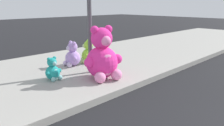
{
  "coord_description": "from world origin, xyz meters",
  "views": [
    {
      "loc": [
        -2.63,
        -0.02,
        1.9
      ],
      "look_at": [
        1.0,
        3.6,
        0.55
      ],
      "focal_mm": 35.86,
      "sensor_mm": 36.0,
      "label": 1
    }
  ],
  "objects_px": {
    "plush_pink_large": "(103,58)",
    "plush_lime": "(88,53)",
    "sign_pole": "(89,6)",
    "plush_teal": "(53,71)",
    "plush_lavender": "(72,56)"
  },
  "relations": [
    {
      "from": "plush_pink_large",
      "to": "plush_lime",
      "type": "bearing_deg",
      "value": 63.65
    },
    {
      "from": "sign_pole",
      "to": "plush_pink_large",
      "type": "bearing_deg",
      "value": -100.55
    },
    {
      "from": "sign_pole",
      "to": "plush_teal",
      "type": "distance_m",
      "value": 1.8
    },
    {
      "from": "plush_lavender",
      "to": "plush_lime",
      "type": "xyz_separation_m",
      "value": [
        0.57,
        -0.02,
        -0.01
      ]
    },
    {
      "from": "sign_pole",
      "to": "plush_lime",
      "type": "bearing_deg",
      "value": 54.75
    },
    {
      "from": "plush_teal",
      "to": "plush_lime",
      "type": "distance_m",
      "value": 1.78
    },
    {
      "from": "plush_lavender",
      "to": "plush_teal",
      "type": "height_order",
      "value": "plush_lavender"
    },
    {
      "from": "plush_pink_large",
      "to": "plush_teal",
      "type": "bearing_deg",
      "value": 140.96
    },
    {
      "from": "plush_lavender",
      "to": "plush_teal",
      "type": "xyz_separation_m",
      "value": [
        -1.06,
        -0.72,
        -0.07
      ]
    },
    {
      "from": "sign_pole",
      "to": "plush_lavender",
      "type": "distance_m",
      "value": 1.66
    },
    {
      "from": "sign_pole",
      "to": "plush_pink_large",
      "type": "distance_m",
      "value": 1.33
    },
    {
      "from": "plush_pink_large",
      "to": "plush_teal",
      "type": "relative_size",
      "value": 2.28
    },
    {
      "from": "plush_lime",
      "to": "plush_pink_large",
      "type": "bearing_deg",
      "value": -116.35
    },
    {
      "from": "sign_pole",
      "to": "plush_lime",
      "type": "distance_m",
      "value": 1.76
    },
    {
      "from": "sign_pole",
      "to": "plush_pink_large",
      "type": "relative_size",
      "value": 2.51
    }
  ]
}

